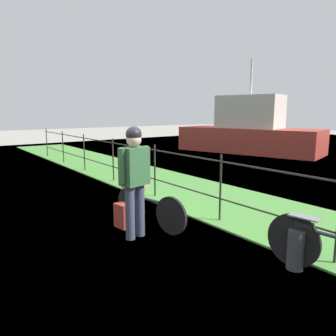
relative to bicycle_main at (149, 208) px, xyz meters
name	(u,v)px	position (x,y,z in m)	size (l,w,h in m)	color
ground_plane	(89,229)	(-0.49, -0.84, -0.32)	(60.00, 60.00, 0.00)	gray
grass_strip	(217,200)	(-0.49, 2.07, -0.31)	(27.00, 2.40, 0.03)	#478438
iron_fence	(184,174)	(-0.49, 1.14, 0.36)	(18.04, 0.04, 1.18)	#28231E
bicycle_main	(149,208)	(0.00, 0.00, 0.00)	(1.53, 0.36, 0.61)	black
wooden_crate	(135,181)	(-0.33, -0.07, 0.40)	(0.39, 0.28, 0.24)	#A87F51
terrier_dog	(135,170)	(-0.31, -0.06, 0.60)	(0.32, 0.19, 0.18)	tan
cyclist_person	(134,173)	(0.25, -0.41, 0.68)	(0.33, 0.53, 1.68)	#383D51
backpack_on_paving	(123,216)	(-0.24, -0.35, -0.12)	(0.28, 0.18, 0.40)	maroon
mooring_bollard	(296,250)	(2.28, 0.64, -0.08)	(0.20, 0.20, 0.49)	#38383D
bicycle_parked	(335,251)	(2.69, 0.73, 0.03)	(1.67, 0.27, 0.67)	black
moored_boat_near	(249,132)	(-5.56, 9.14, 0.61)	(6.75, 3.91, 4.19)	#9E3328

